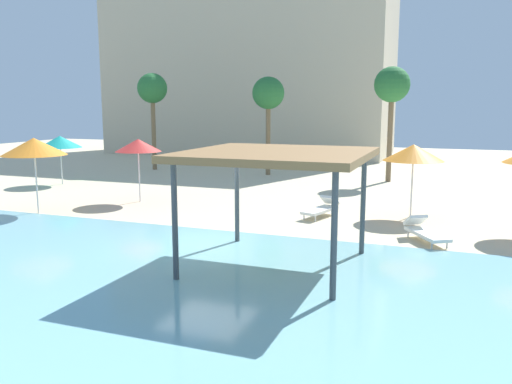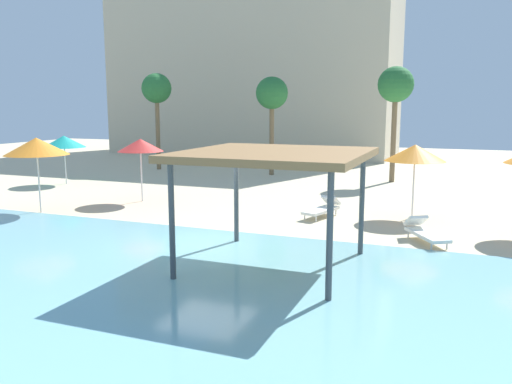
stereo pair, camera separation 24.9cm
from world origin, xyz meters
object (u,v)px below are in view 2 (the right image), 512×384
object	(u,v)px
palm_tree_1	(396,87)
beach_umbrella_orange_2	(37,146)
palm_tree_0	(157,91)
beach_umbrella_red_3	(140,145)
palm_tree_2	(272,95)
shade_pavilion	(275,158)
lounge_chair_4	(323,208)
beach_umbrella_teal_0	(64,142)
beach_umbrella_orange_4	(415,153)
lounge_chair_3	(424,231)

from	to	relation	value
palm_tree_1	beach_umbrella_orange_2	bearing A→B (deg)	-130.88
beach_umbrella_orange_2	palm_tree_0	xyz separation A→B (m)	(-3.27, 13.78, 2.51)
beach_umbrella_orange_2	palm_tree_1	distance (m)	18.00
beach_umbrella_red_3	palm_tree_2	xyz separation A→B (m)	(2.24, 10.36, 2.30)
shade_pavilion	lounge_chair_4	distance (m)	6.89
beach_umbrella_teal_0	beach_umbrella_red_3	xyz separation A→B (m)	(6.67, -2.88, 0.19)
shade_pavilion	palm_tree_1	world-z (taller)	palm_tree_1
beach_umbrella_orange_4	palm_tree_2	bearing A→B (deg)	133.16
lounge_chair_3	lounge_chair_4	bearing A→B (deg)	-154.50
shade_pavilion	beach_umbrella_red_3	size ratio (longest dim) A/B	1.64
beach_umbrella_red_3	palm_tree_1	distance (m)	13.94
shade_pavilion	beach_umbrella_orange_4	bearing A→B (deg)	69.70
beach_umbrella_teal_0	lounge_chair_3	world-z (taller)	beach_umbrella_teal_0
beach_umbrella_red_3	beach_umbrella_orange_4	world-z (taller)	beach_umbrella_red_3
beach_umbrella_orange_2	palm_tree_1	world-z (taller)	palm_tree_1
lounge_chair_4	palm_tree_1	distance (m)	11.37
palm_tree_0	shade_pavilion	bearing A→B (deg)	-50.45
beach_umbrella_teal_0	palm_tree_2	size ratio (longest dim) A/B	0.44
beach_umbrella_orange_2	beach_umbrella_orange_4	distance (m)	14.18
palm_tree_0	palm_tree_1	bearing A→B (deg)	-1.16
beach_umbrella_orange_2	shade_pavilion	bearing A→B (deg)	-16.59
beach_umbrella_orange_2	lounge_chair_3	distance (m)	14.36
palm_tree_2	lounge_chair_4	bearing A→B (deg)	-61.13
palm_tree_0	palm_tree_1	size ratio (longest dim) A/B	1.00
palm_tree_1	palm_tree_2	size ratio (longest dim) A/B	1.06
beach_umbrella_teal_0	beach_umbrella_orange_4	distance (m)	17.99
lounge_chair_3	lounge_chair_4	size ratio (longest dim) A/B	0.97
beach_umbrella_orange_4	lounge_chair_4	distance (m)	3.88
lounge_chair_4	beach_umbrella_orange_2	bearing A→B (deg)	-56.47
beach_umbrella_orange_2	lounge_chair_3	world-z (taller)	beach_umbrella_orange_2
beach_umbrella_orange_2	beach_umbrella_orange_4	size ratio (longest dim) A/B	1.07
lounge_chair_3	palm_tree_1	xyz separation A→B (m)	(-2.50, 12.70, 4.75)
beach_umbrella_teal_0	palm_tree_1	xyz separation A→B (m)	(16.02, 7.11, 2.83)
shade_pavilion	palm_tree_2	size ratio (longest dim) A/B	0.76
shade_pavilion	beach_umbrella_orange_2	distance (m)	11.21
shade_pavilion	beach_umbrella_teal_0	xyz separation A→B (m)	(-15.10, 9.56, -0.55)
lounge_chair_4	palm_tree_1	bearing A→B (deg)	-170.65
shade_pavilion	palm_tree_2	distance (m)	18.23
beach_umbrella_red_3	beach_umbrella_orange_4	xyz separation A→B (m)	(11.20, 0.81, -0.03)
beach_umbrella_teal_0	palm_tree_0	distance (m)	8.01
beach_umbrella_orange_2	lounge_chair_4	bearing A→B (deg)	17.19
palm_tree_2	shade_pavilion	bearing A→B (deg)	-70.03
beach_umbrella_teal_0	palm_tree_1	distance (m)	17.76
shade_pavilion	beach_umbrella_orange_2	size ratio (longest dim) A/B	1.53
beach_umbrella_orange_4	palm_tree_2	distance (m)	13.30
beach_umbrella_teal_0	lounge_chair_4	distance (m)	15.22
shade_pavilion	beach_umbrella_orange_4	distance (m)	7.99
beach_umbrella_teal_0	palm_tree_1	bearing A→B (deg)	23.94
palm_tree_0	palm_tree_1	distance (m)	14.94
beach_umbrella_orange_4	lounge_chair_3	size ratio (longest dim) A/B	1.40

